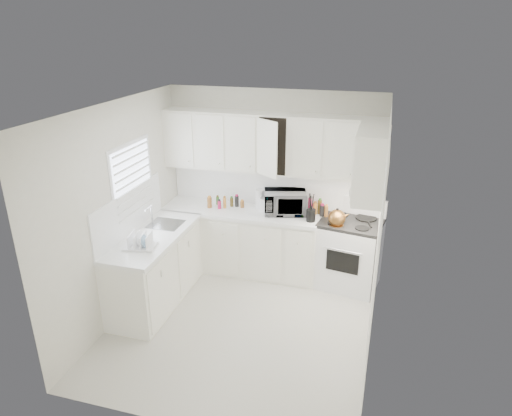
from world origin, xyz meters
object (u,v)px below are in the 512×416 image
(stove, at_px, (349,245))
(tea_kettle, at_px, (337,217))
(dish_rack, at_px, (140,240))
(rice_cooker, at_px, (268,203))
(microwave, at_px, (285,200))
(utensil_crock, at_px, (311,207))

(stove, height_order, tea_kettle, stove)
(tea_kettle, bearing_deg, dish_rack, -151.25)
(stove, distance_m, rice_cooker, 1.25)
(tea_kettle, bearing_deg, stove, 39.93)
(rice_cooker, bearing_deg, microwave, -6.77)
(tea_kettle, relative_size, rice_cooker, 1.25)
(stove, bearing_deg, microwave, -175.09)
(microwave, xyz_separation_m, utensil_crock, (0.39, -0.19, 0.01))
(dish_rack, bearing_deg, microwave, 36.20)
(microwave, bearing_deg, utensil_crock, -40.99)
(stove, xyz_separation_m, dish_rack, (-2.33, -1.42, 0.44))
(utensil_crock, distance_m, dish_rack, 2.23)
(tea_kettle, relative_size, dish_rack, 0.78)
(utensil_crock, bearing_deg, dish_rack, -144.00)
(dish_rack, bearing_deg, utensil_crock, 25.42)
(tea_kettle, bearing_deg, microwave, 160.67)
(stove, xyz_separation_m, tea_kettle, (-0.18, -0.16, 0.46))
(rice_cooker, relative_size, dish_rack, 0.62)
(utensil_crock, bearing_deg, stove, 12.15)
(microwave, relative_size, rice_cooker, 2.52)
(microwave, xyz_separation_m, rice_cooker, (-0.25, 0.01, -0.08))
(stove, height_order, rice_cooker, stove)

